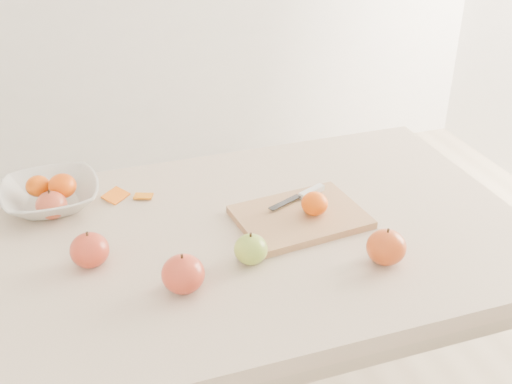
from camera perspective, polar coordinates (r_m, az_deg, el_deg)
name	(u,v)px	position (r m, az deg, el deg)	size (l,w,h in m)	color
table	(263,264)	(1.52, 0.61, -6.43)	(1.20, 0.80, 0.75)	beige
cutting_board	(300,217)	(1.49, 3.96, -2.24)	(0.29, 0.21, 0.02)	#AA8355
board_tangerine	(315,204)	(1.47, 5.23, -1.03)	(0.06, 0.06, 0.05)	#DE5F07
fruit_bowl	(51,196)	(1.61, -17.78, -0.30)	(0.23, 0.23, 0.06)	silver
bowl_tangerine_near	(38,186)	(1.61, -18.82, 0.51)	(0.06, 0.06, 0.05)	#CF6507
bowl_tangerine_far	(62,186)	(1.58, -16.84, 0.53)	(0.07, 0.07, 0.06)	#CB4607
orange_peel_a	(116,197)	(1.62, -12.35, -0.45)	(0.06, 0.04, 0.00)	orange
orange_peel_b	(143,197)	(1.60, -9.98, -0.42)	(0.04, 0.04, 0.00)	orange
paring_knife	(307,193)	(1.55, 4.58, -0.13)	(0.16, 0.08, 0.01)	white
apple_green	(251,249)	(1.34, -0.47, -5.11)	(0.07, 0.07, 0.06)	olive
apple_red_c	(183,274)	(1.27, -6.50, -7.25)	(0.09, 0.09, 0.08)	maroon
apple_red_a	(51,205)	(1.56, -17.72, -1.13)	(0.07, 0.07, 0.07)	maroon
apple_red_e	(386,247)	(1.36, 11.50, -4.83)	(0.08, 0.08, 0.08)	#A32214
apple_red_d	(90,250)	(1.37, -14.58, -5.02)	(0.08, 0.08, 0.07)	maroon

